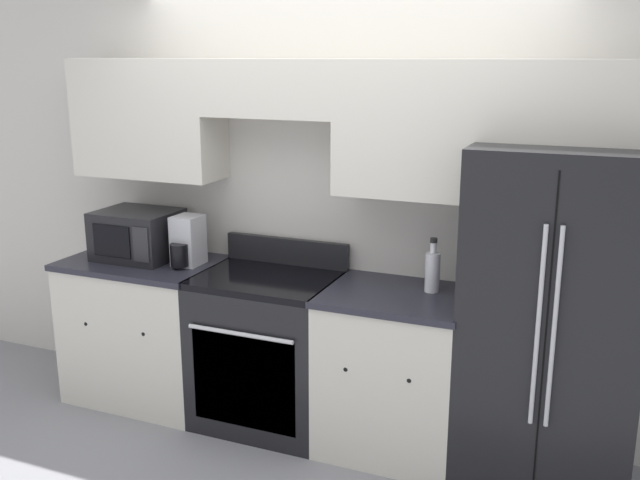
% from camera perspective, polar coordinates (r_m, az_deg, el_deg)
% --- Properties ---
extents(ground_plane, '(12.00, 12.00, 0.00)m').
position_cam_1_polar(ground_plane, '(4.12, -1.73, -16.98)').
color(ground_plane, gray).
extents(wall_back, '(8.00, 0.39, 2.60)m').
position_cam_1_polar(wall_back, '(4.11, 1.75, 5.08)').
color(wall_back, beige).
rests_on(wall_back, ground_plane).
extents(lower_cabinets_left, '(0.96, 0.64, 0.92)m').
position_cam_1_polar(lower_cabinets_left, '(4.71, -13.72, -6.94)').
color(lower_cabinets_left, beige).
rests_on(lower_cabinets_left, ground_plane).
extents(lower_cabinets_right, '(0.78, 0.64, 0.92)m').
position_cam_1_polar(lower_cabinets_right, '(4.02, 5.92, -10.43)').
color(lower_cabinets_right, beige).
rests_on(lower_cabinets_right, ground_plane).
extents(oven_range, '(0.80, 0.65, 1.08)m').
position_cam_1_polar(oven_range, '(4.28, -4.19, -8.71)').
color(oven_range, black).
rests_on(oven_range, ground_plane).
extents(refrigerator, '(0.85, 0.77, 1.74)m').
position_cam_1_polar(refrigerator, '(3.79, 18.10, -5.95)').
color(refrigerator, black).
rests_on(refrigerator, ground_plane).
extents(microwave, '(0.48, 0.40, 0.30)m').
position_cam_1_polar(microwave, '(4.59, -14.37, 0.43)').
color(microwave, black).
rests_on(microwave, lower_cabinets_left).
extents(bottle, '(0.08, 0.08, 0.30)m').
position_cam_1_polar(bottle, '(3.87, 8.99, -2.43)').
color(bottle, silver).
rests_on(bottle, lower_cabinets_right).
extents(electric_kettle, '(0.16, 0.24, 0.30)m').
position_cam_1_polar(electric_kettle, '(4.37, -10.61, -0.21)').
color(electric_kettle, '#B7B7BC').
rests_on(electric_kettle, lower_cabinets_left).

